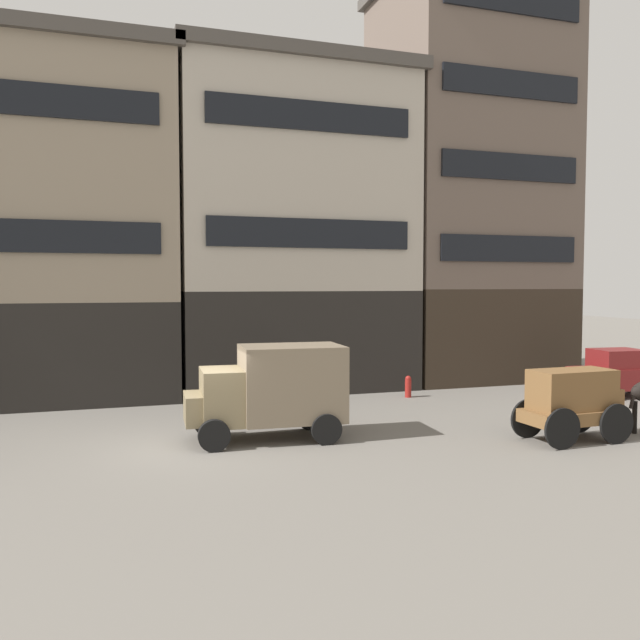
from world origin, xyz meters
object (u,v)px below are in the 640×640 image
(sedan_dark, at_px, (620,373))
(fire_hydrant_curbside, at_px, (408,386))
(cargo_wagon, at_px, (573,400))
(delivery_truck_far, at_px, (271,389))

(sedan_dark, xyz_separation_m, fire_hydrant_curbside, (-7.79, 2.40, -0.49))
(cargo_wagon, relative_size, delivery_truck_far, 0.66)
(fire_hydrant_curbside, bearing_deg, sedan_dark, -17.15)
(delivery_truck_far, distance_m, fire_hydrant_curbside, 8.35)
(delivery_truck_far, bearing_deg, fire_hydrant_curbside, 36.91)
(cargo_wagon, height_order, delivery_truck_far, delivery_truck_far)
(delivery_truck_far, xyz_separation_m, sedan_dark, (14.42, 2.57, -0.51))
(cargo_wagon, height_order, sedan_dark, cargo_wagon)
(delivery_truck_far, xyz_separation_m, fire_hydrant_curbside, (6.63, 4.98, -1.00))
(cargo_wagon, bearing_deg, delivery_truck_far, 160.74)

